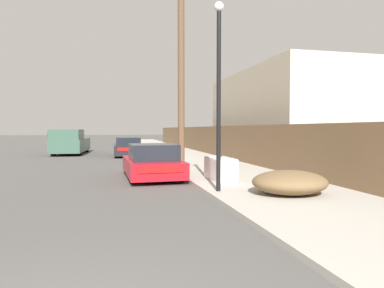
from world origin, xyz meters
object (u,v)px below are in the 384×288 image
at_px(car_parked_mid, 128,147).
at_px(street_lamp, 219,83).
at_px(parked_sports_car_red, 152,163).
at_px(discarded_fridge, 220,169).
at_px(utility_pole, 181,66).
at_px(brush_pile, 290,182).
at_px(pickup_truck, 70,142).

bearing_deg(car_parked_mid, street_lamp, -82.07).
bearing_deg(street_lamp, parked_sports_car_red, 110.26).
distance_m(discarded_fridge, utility_pole, 5.96).
height_order(discarded_fridge, brush_pile, discarded_fridge).
height_order(pickup_truck, brush_pile, pickup_truck).
xyz_separation_m(discarded_fridge, pickup_truck, (-6.46, 15.01, 0.41)).
height_order(car_parked_mid, street_lamp, street_lamp).
height_order(discarded_fridge, parked_sports_car_red, parked_sports_car_red).
bearing_deg(brush_pile, parked_sports_car_red, 123.61).
bearing_deg(car_parked_mid, discarded_fridge, -77.86).
distance_m(parked_sports_car_red, car_parked_mid, 10.84).
bearing_deg(car_parked_mid, parked_sports_car_red, -86.93).
distance_m(utility_pole, street_lamp, 6.47).
bearing_deg(utility_pole, parked_sports_car_red, -122.29).
distance_m(pickup_truck, street_lamp, 18.10).
xyz_separation_m(car_parked_mid, utility_pole, (1.99, -8.28, 4.02)).
distance_m(discarded_fridge, car_parked_mid, 12.79).
relative_size(discarded_fridge, car_parked_mid, 0.37).
distance_m(discarded_fridge, brush_pile, 3.01).
relative_size(pickup_truck, street_lamp, 1.14).
relative_size(pickup_truck, utility_pole, 0.66).
bearing_deg(discarded_fridge, pickup_truck, 113.56).
bearing_deg(parked_sports_car_red, street_lamp, -71.47).
relative_size(car_parked_mid, brush_pile, 2.18).
relative_size(car_parked_mid, utility_pole, 0.49).
xyz_separation_m(pickup_truck, street_lamp, (5.76, -17.02, 2.15)).
bearing_deg(brush_pile, utility_pole, 101.37).
bearing_deg(utility_pole, brush_pile, -78.63).
bearing_deg(street_lamp, discarded_fridge, 70.72).
height_order(car_parked_mid, pickup_truck, pickup_truck).
relative_size(parked_sports_car_red, car_parked_mid, 0.95).
bearing_deg(brush_pile, street_lamp, 153.04).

